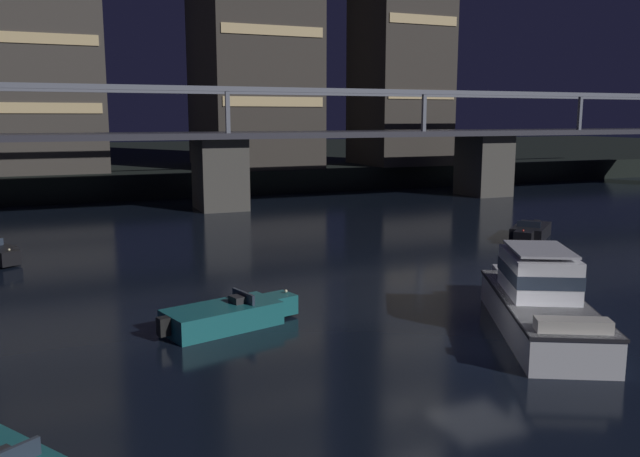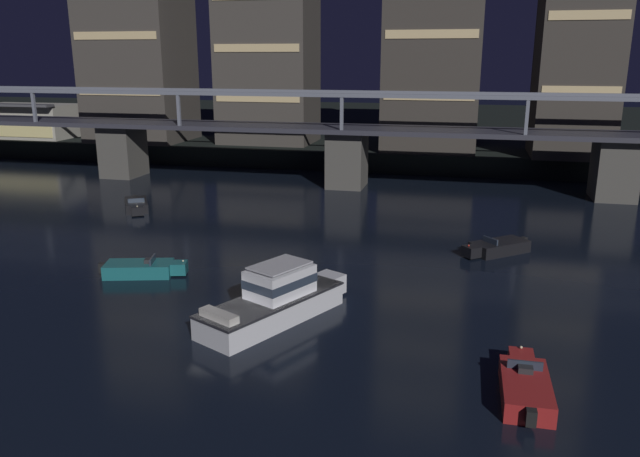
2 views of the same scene
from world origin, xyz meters
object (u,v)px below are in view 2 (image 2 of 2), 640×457
at_px(river_bridge, 347,145).
at_px(speedboat_mid_left, 143,269).
at_px(tower_central, 437,5).
at_px(speedboat_mid_right, 525,386).
at_px(speedboat_near_center, 497,247).
at_px(speedboat_near_right, 136,205).
at_px(tower_west_low, 134,8).
at_px(tower_west_tall, 267,23).
at_px(cabin_cruiser_near_left, 276,299).
at_px(waterfront_pavilion, 29,121).

bearing_deg(river_bridge, speedboat_mid_left, -103.19).
xyz_separation_m(tower_central, speedboat_mid_right, (7.15, -53.48, -17.91)).
bearing_deg(speedboat_mid_left, speedboat_mid_right, -23.28).
relative_size(river_bridge, tower_central, 3.24).
bearing_deg(speedboat_near_center, speedboat_mid_right, -88.72).
xyz_separation_m(tower_central, speedboat_near_right, (-22.83, -29.45, -17.91)).
bearing_deg(speedboat_near_center, river_bridge, 125.47).
distance_m(speedboat_near_center, speedboat_mid_right, 18.54).
xyz_separation_m(river_bridge, tower_central, (7.26, 15.31, 14.13)).
height_order(tower_west_low, tower_central, tower_west_low).
relative_size(speedboat_near_center, speedboat_near_right, 0.94).
relative_size(tower_west_low, speedboat_mid_right, 6.32).
height_order(river_bridge, speedboat_mid_left, river_bridge).
bearing_deg(tower_west_tall, speedboat_mid_right, -62.77).
distance_m(river_bridge, tower_west_low, 35.31).
bearing_deg(tower_central, river_bridge, -115.37).
xyz_separation_m(cabin_cruiser_near_left, speedboat_near_right, (-18.47, 19.18, -0.64)).
height_order(waterfront_pavilion, cabin_cruiser_near_left, waterfront_pavilion).
xyz_separation_m(river_bridge, cabin_cruiser_near_left, (2.91, -33.32, -3.14)).
xyz_separation_m(tower_west_tall, speedboat_near_right, (-2.60, -29.18, -16.28)).
bearing_deg(speedboat_mid_right, cabin_cruiser_near_left, 157.14).
bearing_deg(speedboat_near_center, speedboat_near_right, 169.46).
xyz_separation_m(speedboat_near_right, speedboat_mid_right, (29.98, -24.03, 0.00)).
bearing_deg(cabin_cruiser_near_left, tower_west_low, 124.94).
relative_size(tower_west_tall, speedboat_near_center, 6.43).
bearing_deg(speedboat_near_center, tower_west_low, 143.05).
bearing_deg(tower_west_low, tower_west_tall, 6.71).
bearing_deg(cabin_cruiser_near_left, speedboat_mid_right, -22.86).
relative_size(river_bridge, speedboat_near_center, 23.16).
distance_m(river_bridge, speedboat_mid_left, 30.07).
xyz_separation_m(river_bridge, speedboat_near_right, (-15.57, -14.14, -3.78)).
height_order(speedboat_near_center, speedboat_mid_right, same).
height_order(tower_west_tall, speedboat_mid_right, tower_west_tall).
bearing_deg(tower_central, speedboat_near_right, -127.78).
distance_m(tower_central, speedboat_near_right, 41.34).
xyz_separation_m(tower_west_low, speedboat_mid_right, (43.93, -51.27, -18.05)).
bearing_deg(river_bridge, cabin_cruiser_near_left, -85.02).
relative_size(cabin_cruiser_near_left, speedboat_mid_right, 1.75).
height_order(tower_west_tall, speedboat_mid_left, tower_west_tall).
bearing_deg(speedboat_mid_right, river_bridge, 110.68).
bearing_deg(speedboat_mid_left, speedboat_near_right, 120.44).
height_order(tower_west_low, tower_west_tall, tower_west_low).
height_order(cabin_cruiser_near_left, speedboat_near_right, cabin_cruiser_near_left).
bearing_deg(speedboat_mid_left, speedboat_near_center, 24.32).
distance_m(tower_central, speedboat_mid_left, 49.86).
distance_m(tower_central, cabin_cruiser_near_left, 51.79).
bearing_deg(river_bridge, tower_central, 64.63).
distance_m(river_bridge, speedboat_mid_right, 40.98).
bearing_deg(speedboat_near_right, speedboat_near_center, -10.54).
relative_size(speedboat_near_right, speedboat_mid_right, 0.93).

